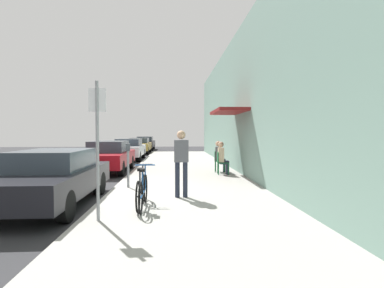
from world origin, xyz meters
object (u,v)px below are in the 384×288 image
parked_car_2 (129,149)px  cafe_chair_1 (218,160)px  bicycle_0 (143,192)px  seated_patron_1 (220,155)px  seated_patron_0 (222,157)px  parking_meter (128,162)px  street_sign (97,139)px  pedestrian_standing (181,158)px  parked_car_0 (52,177)px  parked_car_4 (145,143)px  parked_car_3 (139,145)px  bicycle_1 (141,190)px  parked_car_1 (109,156)px  cafe_chair_0 (221,162)px

parked_car_2 → cafe_chair_1: (4.78, -7.27, -0.09)m
bicycle_0 → seated_patron_1: size_ratio=1.33×
bicycle_0 → seated_patron_0: 5.81m
parking_meter → cafe_chair_1: (3.23, 3.44, -0.26)m
street_sign → parking_meter: bearing=89.2°
street_sign → pedestrian_standing: size_ratio=1.53×
seated_patron_0 → parking_meter: bearing=-141.0°
parked_car_2 → bicycle_0: size_ratio=2.57×
parked_car_0 → pedestrian_standing: size_ratio=2.59×
parked_car_0 → parked_car_4: bearing=90.0°
parked_car_3 → seated_patron_1: bearing=-70.0°
parked_car_4 → bicycle_1: parked_car_4 is taller
parked_car_3 → seated_patron_0: bearing=-71.0°
bicycle_1 → seated_patron_1: size_ratio=1.33×
seated_patron_0 → pedestrian_standing: size_ratio=0.76×
parking_meter → bicycle_1: bearing=-75.2°
cafe_chair_1 → street_sign: bearing=-115.6°
parked_car_4 → seated_patron_1: (4.84, -18.56, 0.10)m
parked_car_3 → cafe_chair_1: 14.13m
parked_car_1 → parking_meter: size_ratio=3.33×
cafe_chair_1 → pedestrian_standing: bearing=-108.8°
parked_car_1 → seated_patron_0: bearing=-21.5°
parking_meter → seated_patron_1: size_ratio=1.02×
parked_car_0 → street_sign: street_sign is taller
parked_car_1 → parked_car_2: parked_car_1 is taller
parked_car_2 → pedestrian_standing: pedestrian_standing is taller
parked_car_0 → pedestrian_standing: pedestrian_standing is taller
parked_car_2 → cafe_chair_0: parked_car_2 is taller
parked_car_2 → seated_patron_0: bearing=-59.0°
parked_car_1 → cafe_chair_1: bearing=-13.3°
parked_car_2 → bicycle_1: 13.29m
cafe_chair_0 → pedestrian_standing: 4.50m
street_sign → bicycle_0: size_ratio=1.52×
cafe_chair_1 → bicycle_1: bearing=-114.0°
parked_car_1 → cafe_chair_1: 4.91m
seated_patron_1 → cafe_chair_1: bearing=169.2°
bicycle_1 → pedestrian_standing: size_ratio=1.01×
parked_car_0 → pedestrian_standing: (3.11, 0.23, 0.42)m
seated_patron_0 → cafe_chair_1: 0.80m
street_sign → cafe_chair_0: size_ratio=2.99×
parked_car_1 → seated_patron_1: bearing=-13.3°
parked_car_1 → seated_patron_0: 5.20m
seated_patron_0 → cafe_chair_1: size_ratio=1.48×
parking_meter → bicycle_1: 2.51m
pedestrian_standing → parked_car_4: bearing=97.5°
parked_car_3 → bicycle_0: (2.25, -19.25, -0.22)m
parked_car_4 → cafe_chair_0: bearing=-76.1°
parked_car_0 → parked_car_2: size_ratio=1.00×
parked_car_2 → parking_meter: parking_meter is taller
parked_car_1 → cafe_chair_0: parked_car_1 is taller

